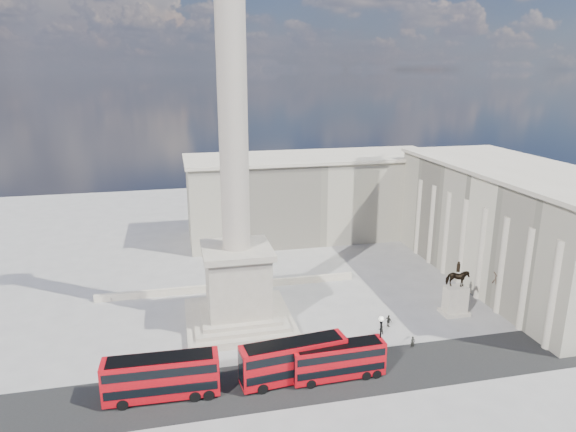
% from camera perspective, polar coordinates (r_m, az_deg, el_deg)
% --- Properties ---
extents(ground, '(180.00, 180.00, 0.00)m').
position_cam_1_polar(ground, '(67.09, -4.91, -13.62)').
color(ground, gray).
rests_on(ground, ground).
extents(asphalt_road, '(120.00, 9.00, 0.01)m').
position_cam_1_polar(asphalt_road, '(59.51, 1.52, -17.78)').
color(asphalt_road, black).
rests_on(asphalt_road, ground).
extents(nelsons_column, '(14.00, 14.00, 49.85)m').
position_cam_1_polar(nelsons_column, '(66.48, -5.78, -1.76)').
color(nelsons_column, '#ADA390').
rests_on(nelsons_column, ground).
extents(balustrade_wall, '(40.00, 0.60, 1.10)m').
position_cam_1_polar(balustrade_wall, '(81.09, -6.52, -7.79)').
color(balustrade_wall, beige).
rests_on(balustrade_wall, ground).
extents(building_east, '(19.00, 46.00, 18.60)m').
position_cam_1_polar(building_east, '(89.01, 23.93, -0.92)').
color(building_east, beige).
rests_on(building_east, ground).
extents(building_northeast, '(51.00, 17.00, 16.60)m').
position_cam_1_polar(building_northeast, '(104.65, 2.79, 2.26)').
color(building_northeast, beige).
rests_on(building_northeast, ground).
extents(red_bus_a, '(11.88, 3.14, 4.78)m').
position_cam_1_polar(red_bus_a, '(56.98, -13.80, -16.97)').
color(red_bus_a, '#AF0811').
rests_on(red_bus_a, ground).
extents(red_bus_b, '(11.98, 3.92, 4.77)m').
position_cam_1_polar(red_bus_b, '(58.16, 0.67, -15.73)').
color(red_bus_b, '#AF0811').
rests_on(red_bus_b, ground).
extents(red_bus_c, '(10.49, 2.71, 4.23)m').
position_cam_1_polar(red_bus_c, '(58.95, 5.67, -15.67)').
color(red_bus_c, '#AF0811').
rests_on(red_bus_c, ground).
extents(victorian_lamp, '(0.58, 0.58, 6.77)m').
position_cam_1_polar(victorian_lamp, '(60.00, 10.21, -13.30)').
color(victorian_lamp, black).
rests_on(victorian_lamp, ground).
extents(equestrian_statue, '(3.72, 2.79, 7.83)m').
position_cam_1_polar(equestrian_statue, '(75.97, 18.12, -8.44)').
color(equestrian_statue, beige).
rests_on(equestrian_statue, ground).
extents(bare_tree_near, '(1.66, 1.66, 7.28)m').
position_cam_1_polar(bare_tree_near, '(71.90, 26.96, -8.22)').
color(bare_tree_near, '#332319').
rests_on(bare_tree_near, ground).
extents(bare_tree_mid, '(1.72, 1.72, 6.54)m').
position_cam_1_polar(bare_tree_mid, '(78.43, 22.37, -6.15)').
color(bare_tree_mid, '#332319').
rests_on(bare_tree_mid, ground).
extents(bare_tree_far, '(1.61, 1.61, 6.57)m').
position_cam_1_polar(bare_tree_far, '(87.65, 20.03, -3.60)').
color(bare_tree_far, '#332319').
rests_on(bare_tree_far, ground).
extents(pedestrian_walking, '(0.62, 0.44, 1.61)m').
position_cam_1_polar(pedestrian_walking, '(66.57, 13.69, -13.51)').
color(pedestrian_walking, black).
rests_on(pedestrian_walking, ground).
extents(pedestrian_standing, '(0.94, 0.85, 1.60)m').
position_cam_1_polar(pedestrian_standing, '(68.87, 10.27, -12.25)').
color(pedestrian_standing, black).
rests_on(pedestrian_standing, ground).
extents(pedestrian_crossing, '(0.87, 1.07, 1.70)m').
position_cam_1_polar(pedestrian_crossing, '(70.92, 11.11, -11.37)').
color(pedestrian_crossing, black).
rests_on(pedestrian_crossing, ground).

